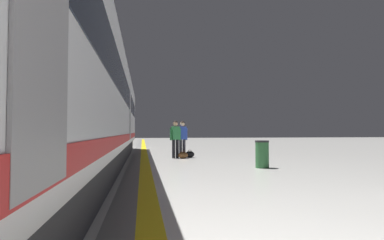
% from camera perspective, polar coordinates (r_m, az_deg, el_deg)
% --- Properties ---
extents(safety_line_strip, '(0.36, 80.00, 0.01)m').
position_cam_1_polar(safety_line_strip, '(9.14, -8.52, -9.69)').
color(safety_line_strip, yellow).
rests_on(safety_line_strip, ground).
extents(tactile_edge_band, '(0.59, 80.00, 0.01)m').
position_cam_1_polar(tactile_edge_band, '(9.14, -10.53, -9.68)').
color(tactile_edge_band, slate).
rests_on(tactile_edge_band, ground).
extents(high_speed_train, '(2.94, 33.68, 4.97)m').
position_cam_1_polar(high_speed_train, '(7.32, -24.94, 8.27)').
color(high_speed_train, '#38383D').
rests_on(high_speed_train, ground).
extents(passenger_near, '(0.51, 0.30, 1.70)m').
position_cam_1_polar(passenger_near, '(14.50, -1.79, -3.01)').
color(passenger_near, '#383842').
rests_on(passenger_near, ground).
extents(duffel_bag_near, '(0.44, 0.26, 0.36)m').
position_cam_1_polar(duffel_bag_near, '(14.40, -0.43, -6.35)').
color(duffel_bag_near, black).
rests_on(duffel_bag_near, ground).
extents(passenger_mid, '(0.51, 0.29, 1.70)m').
position_cam_1_polar(passenger_mid, '(14.10, -3.07, -3.04)').
color(passenger_mid, black).
rests_on(passenger_mid, ground).
extents(duffel_bag_mid, '(0.44, 0.26, 0.36)m').
position_cam_1_polar(duffel_bag_mid, '(13.95, -1.66, -6.48)').
color(duffel_bag_mid, brown).
rests_on(duffel_bag_mid, ground).
extents(waste_bin, '(0.46, 0.46, 0.91)m').
position_cam_1_polar(waste_bin, '(10.61, 12.79, -6.14)').
color(waste_bin, '#2D6638').
rests_on(waste_bin, ground).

